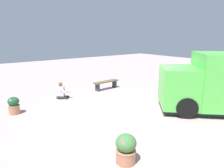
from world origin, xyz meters
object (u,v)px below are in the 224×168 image
Objects in this scene: person_customer at (62,92)px; planter_flowering_far at (126,148)px; plaza_bench at (106,83)px; food_truck at (223,85)px; planter_flowering_near at (14,105)px.

planter_flowering_far is (6.13, -0.96, 0.07)m from person_customer.
person_customer is 0.51× the size of plaza_bench.
plaza_bench is at bearing -163.67° from food_truck.
planter_flowering_near is at bearing -80.55° from plaza_bench.
food_truck is 2.88× the size of plaza_bench.
planter_flowering_far is 7.31m from plaza_bench.
food_truck is 5.63× the size of person_customer.
planter_flowering_near is at bearing -125.41° from food_truck.
food_truck is at bearing 16.33° from plaza_bench.
plaza_bench is (-6.20, 3.87, -0.02)m from planter_flowering_far.
food_truck is 6.65× the size of planter_flowering_near.
planter_flowering_far is at bearing -87.31° from food_truck.
food_truck reaches higher than person_customer.
food_truck reaches higher than planter_flowering_near.
plaza_bench is (-0.89, 5.36, 0.01)m from planter_flowering_near.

